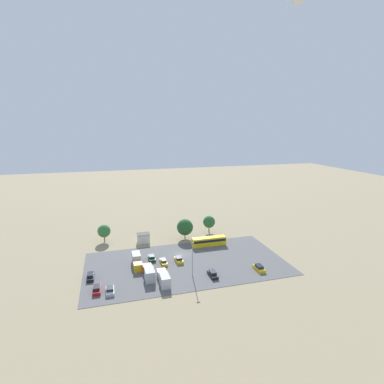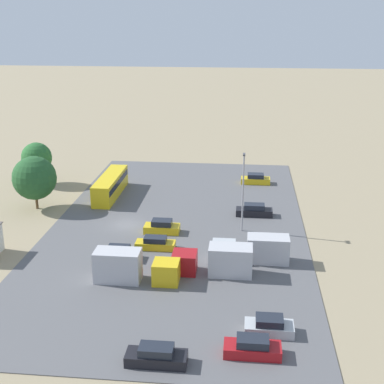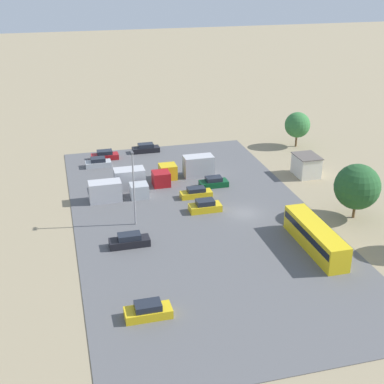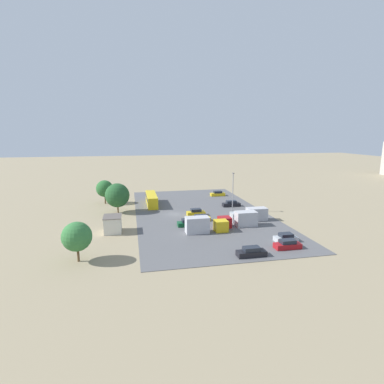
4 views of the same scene
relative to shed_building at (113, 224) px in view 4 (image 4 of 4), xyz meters
name	(u,v)px [view 4 (image 4 of 4)]	position (x,y,z in m)	size (l,w,h in m)	color
ground_plane	(175,215)	(-10.47, 13.94, -1.66)	(400.00, 400.00, 0.00)	gray
parking_lot_surface	(201,213)	(-10.47, 20.49, -1.62)	(59.27, 31.51, 0.08)	#565659
shed_building	(113,224)	(0.00, 0.00, 0.00)	(4.46, 3.52, 3.30)	silver
bus	(152,199)	(-21.42, 9.20, 0.04)	(11.88, 2.63, 3.00)	gold
parked_car_0	(200,218)	(-3.75, 18.79, -0.98)	(1.70, 4.50, 1.44)	gold
parked_car_1	(286,238)	(11.95, 31.08, -0.95)	(1.97, 4.11, 1.51)	#ADB2B7
parked_car_2	(187,223)	(-0.71, 15.27, -0.95)	(1.90, 4.21, 1.50)	#0C4723
parked_car_3	(288,245)	(15.11, 29.66, -0.93)	(1.87, 4.52, 1.55)	maroon
parked_car_4	(231,204)	(-15.33, 30.07, -0.92)	(1.78, 4.78, 1.58)	black
parked_car_5	(218,194)	(-29.32, 30.40, -0.93)	(1.94, 4.50, 1.56)	gold
parked_car_6	(251,252)	(16.94, 22.33, -0.94)	(1.80, 4.73, 1.54)	black
parked_car_7	(196,213)	(-8.47, 18.81, -0.90)	(1.95, 4.31, 1.61)	gold
parked_truck_0	(240,220)	(1.62, 26.14, -0.17)	(2.52, 8.19, 3.08)	maroon
parked_truck_1	(251,215)	(-1.77, 30.05, -0.27)	(2.36, 8.25, 2.86)	#ADB2B7
parked_truck_2	(204,225)	(4.06, 17.70, -0.11)	(2.41, 8.44, 3.20)	gold
tree_near_shed	(117,195)	(-15.16, 0.45, 2.74)	(5.93, 5.93, 7.36)	brown
tree_apron_mid	(77,237)	(13.32, -4.49, 2.36)	(4.53, 4.53, 6.29)	brown
tree_apron_far	(105,189)	(-25.79, -3.39, 2.63)	(4.67, 4.67, 6.63)	brown
light_pole_lot_centre	(233,191)	(-10.00, 28.51, 3.76)	(0.90, 0.28, 9.79)	gray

